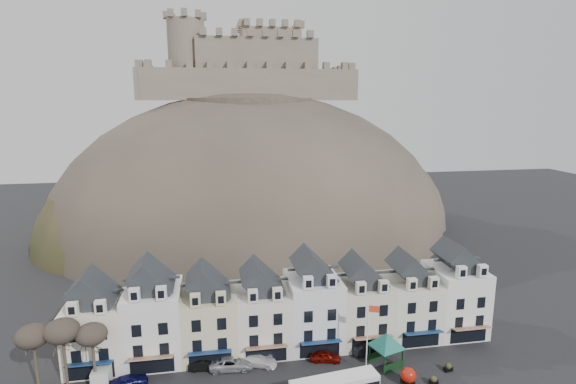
% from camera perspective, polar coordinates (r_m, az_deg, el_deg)
% --- Properties ---
extents(townhouse_terrace, '(54.40, 9.35, 11.80)m').
position_cam_1_polar(townhouse_terrace, '(60.94, 0.11, -14.42)').
color(townhouse_terrace, white).
rests_on(townhouse_terrace, ground).
extents(castle_hill, '(100.00, 76.00, 68.00)m').
position_cam_1_polar(castle_hill, '(112.09, -4.02, -4.99)').
color(castle_hill, '#38342B').
rests_on(castle_hill, ground).
extents(castle, '(50.20, 22.20, 22.00)m').
position_cam_1_polar(castle, '(114.63, -5.07, 15.62)').
color(castle, '#6B5E51').
rests_on(castle, ground).
extents(tree_left_far, '(3.61, 3.61, 8.24)m').
position_cam_1_polar(tree_left_far, '(58.04, -29.68, -15.69)').
color(tree_left_far, '#3D3227').
rests_on(tree_left_far, ground).
extents(tree_left_mid, '(3.78, 3.78, 8.64)m').
position_cam_1_polar(tree_left_mid, '(56.94, -26.77, -15.54)').
color(tree_left_mid, '#3D3227').
rests_on(tree_left_mid, ground).
extents(tree_left_near, '(3.43, 3.43, 7.84)m').
position_cam_1_polar(tree_left_near, '(56.44, -23.68, -16.28)').
color(tree_left_near, '#3D3227').
rests_on(tree_left_near, ground).
extents(bus_shelter, '(6.53, 6.53, 4.36)m').
position_cam_1_polar(bus_shelter, '(58.71, 12.42, -17.91)').
color(bus_shelter, black).
rests_on(bus_shelter, ground).
extents(red_buoy, '(1.75, 1.75, 2.17)m').
position_cam_1_polar(red_buoy, '(56.99, 15.03, -21.70)').
color(red_buoy, black).
rests_on(red_buoy, ground).
extents(flagpole, '(1.25, 0.54, 9.14)m').
position_cam_1_polar(flagpole, '(55.71, 10.15, -17.37)').
color(flagpole, silver).
rests_on(flagpole, ground).
extents(white_van, '(1.95, 4.48, 2.04)m').
position_cam_1_polar(white_van, '(60.26, -22.35, -20.32)').
color(white_van, silver).
rests_on(white_van, ground).
extents(planter_west, '(1.15, 0.83, 1.03)m').
position_cam_1_polar(planter_west, '(58.26, 18.01, -21.80)').
color(planter_west, black).
rests_on(planter_west, ground).
extents(planter_east, '(1.10, 0.73, 1.04)m').
position_cam_1_polar(planter_east, '(61.08, 19.68, -20.22)').
color(planter_east, black).
rests_on(planter_east, ground).
extents(car_navy, '(4.49, 2.76, 1.43)m').
position_cam_1_polar(car_navy, '(58.24, -19.54, -21.66)').
color(car_navy, '#0C0C3F').
rests_on(car_navy, ground).
extents(car_black, '(4.21, 1.89, 1.34)m').
position_cam_1_polar(car_black, '(58.99, -10.43, -20.73)').
color(car_black, black).
rests_on(car_black, ground).
extents(car_silver, '(5.51, 2.81, 1.52)m').
position_cam_1_polar(car_silver, '(58.64, -7.18, -20.73)').
color(car_silver, '#9D9FA4').
rests_on(car_silver, ground).
extents(car_white, '(5.00, 3.41, 1.34)m').
position_cam_1_polar(car_white, '(59.00, -3.78, -20.54)').
color(car_white, white).
rests_on(car_white, ground).
extents(car_maroon, '(4.14, 2.43, 1.32)m').
position_cam_1_polar(car_maroon, '(59.82, 4.75, -20.07)').
color(car_maroon, '#630A05').
rests_on(car_maroon, ground).
extents(car_charcoal, '(4.83, 2.02, 1.55)m').
position_cam_1_polar(car_charcoal, '(61.97, 10.33, -18.90)').
color(car_charcoal, black).
rests_on(car_charcoal, ground).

